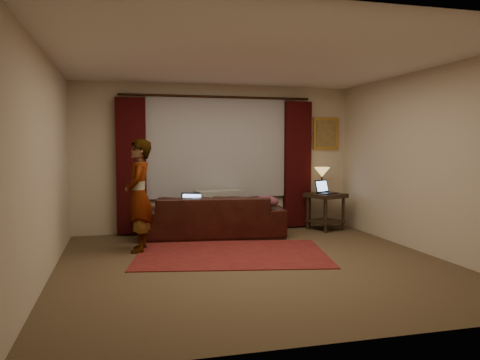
% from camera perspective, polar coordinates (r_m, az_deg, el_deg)
% --- Properties ---
extents(floor, '(5.00, 5.00, 0.01)m').
position_cam_1_polar(floor, '(6.15, 1.90, -10.20)').
color(floor, brown).
rests_on(floor, ground).
extents(ceiling, '(5.00, 5.00, 0.02)m').
position_cam_1_polar(ceiling, '(6.06, 1.96, 14.42)').
color(ceiling, silver).
rests_on(ceiling, ground).
extents(wall_back, '(5.00, 0.02, 2.60)m').
position_cam_1_polar(wall_back, '(8.39, -2.87, 2.67)').
color(wall_back, beige).
rests_on(wall_back, ground).
extents(wall_front, '(5.00, 0.02, 2.60)m').
position_cam_1_polar(wall_front, '(3.64, 13.05, 0.50)').
color(wall_front, beige).
rests_on(wall_front, ground).
extents(wall_left, '(0.02, 5.00, 2.60)m').
position_cam_1_polar(wall_left, '(5.78, -22.59, 1.64)').
color(wall_left, beige).
rests_on(wall_left, ground).
extents(wall_right, '(0.02, 5.00, 2.60)m').
position_cam_1_polar(wall_right, '(7.08, 21.74, 2.08)').
color(wall_right, beige).
rests_on(wall_right, ground).
extents(sheer_curtain, '(2.50, 0.05, 1.80)m').
position_cam_1_polar(sheer_curtain, '(8.33, -2.79, 4.03)').
color(sheer_curtain, '#9898A0').
rests_on(sheer_curtain, wall_back).
extents(drape_left, '(0.50, 0.14, 2.30)m').
position_cam_1_polar(drape_left, '(8.12, -13.14, 1.66)').
color(drape_left, black).
rests_on(drape_left, floor).
extents(drape_right, '(0.50, 0.14, 2.30)m').
position_cam_1_polar(drape_right, '(8.72, 7.00, 1.91)').
color(drape_right, black).
rests_on(drape_right, floor).
extents(curtain_rod, '(0.04, 0.04, 3.40)m').
position_cam_1_polar(curtain_rod, '(8.32, -2.74, 10.10)').
color(curtain_rod, black).
rests_on(curtain_rod, wall_back).
extents(picture_frame, '(0.50, 0.04, 0.60)m').
position_cam_1_polar(picture_frame, '(9.02, 10.41, 5.57)').
color(picture_frame, gold).
rests_on(picture_frame, wall_back).
extents(sofa, '(2.49, 1.29, 0.96)m').
position_cam_1_polar(sofa, '(7.87, -3.47, -3.42)').
color(sofa, black).
rests_on(sofa, floor).
extents(throw_blanket, '(0.86, 0.50, 0.10)m').
position_cam_1_polar(throw_blanket, '(8.05, -2.61, 0.22)').
color(throw_blanket, gray).
rests_on(throw_blanket, sofa).
extents(clothing_pile, '(0.50, 0.40, 0.21)m').
position_cam_1_polar(clothing_pile, '(7.79, 2.98, -2.73)').
color(clothing_pile, brown).
rests_on(clothing_pile, sofa).
extents(laptop_sofa, '(0.47, 0.48, 0.26)m').
position_cam_1_polar(laptop_sofa, '(7.67, -6.12, -2.67)').
color(laptop_sofa, black).
rests_on(laptop_sofa, sofa).
extents(area_rug, '(2.93, 2.23, 0.01)m').
position_cam_1_polar(area_rug, '(6.66, -1.05, -8.99)').
color(area_rug, maroon).
rests_on(area_rug, floor).
extents(end_table, '(0.75, 0.75, 0.67)m').
position_cam_1_polar(end_table, '(8.63, 10.37, -3.80)').
color(end_table, black).
rests_on(end_table, floor).
extents(tiffany_lamp, '(0.39, 0.39, 0.46)m').
position_cam_1_polar(tiffany_lamp, '(8.69, 9.96, 0.01)').
color(tiffany_lamp, olive).
rests_on(tiffany_lamp, end_table).
extents(laptop_table, '(0.47, 0.48, 0.24)m').
position_cam_1_polar(laptop_table, '(8.49, 10.60, -0.84)').
color(laptop_table, black).
rests_on(laptop_table, end_table).
extents(person, '(0.53, 0.53, 1.62)m').
position_cam_1_polar(person, '(6.88, -12.23, -1.87)').
color(person, gray).
rests_on(person, floor).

